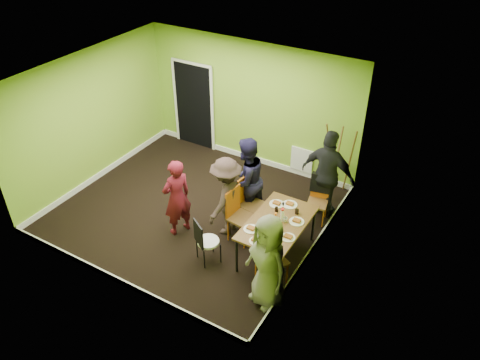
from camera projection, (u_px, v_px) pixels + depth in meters
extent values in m
plane|color=black|center=(195.00, 210.00, 9.31)|extent=(5.00, 5.00, 0.00)
cube|color=#86B32E|center=(251.00, 104.00, 10.14)|extent=(5.00, 0.04, 2.80)
cube|color=#86B32E|center=(103.00, 216.00, 6.92)|extent=(5.00, 0.04, 2.80)
cube|color=#86B32E|center=(91.00, 118.00, 9.57)|extent=(0.04, 4.50, 2.80)
cube|color=#86B32E|center=(318.00, 189.00, 7.48)|extent=(0.04, 4.50, 2.80)
cube|color=white|center=(186.00, 77.00, 7.74)|extent=(5.00, 4.50, 0.04)
cube|color=black|center=(194.00, 106.00, 10.95)|extent=(1.00, 0.05, 2.04)
cube|color=white|center=(302.00, 160.00, 10.13)|extent=(0.50, 0.04, 0.55)
cylinder|color=black|center=(237.00, 256.00, 7.72)|extent=(0.04, 0.04, 0.71)
cylinder|color=black|center=(279.00, 273.00, 7.40)|extent=(0.04, 0.04, 0.71)
cylinder|color=black|center=(274.00, 211.00, 8.71)|extent=(0.04, 0.04, 0.71)
cylinder|color=black|center=(313.00, 225.00, 8.38)|extent=(0.04, 0.04, 0.71)
cube|color=brown|center=(278.00, 223.00, 7.84)|extent=(0.90, 1.50, 0.04)
cylinder|color=orange|center=(250.00, 207.00, 9.02)|extent=(0.03, 0.03, 0.47)
cylinder|color=orange|center=(239.00, 216.00, 8.79)|extent=(0.03, 0.03, 0.47)
cylinder|color=orange|center=(265.00, 214.00, 8.84)|extent=(0.03, 0.03, 0.47)
cylinder|color=orange|center=(254.00, 223.00, 8.61)|extent=(0.03, 0.03, 0.47)
cube|color=brown|center=(252.00, 205.00, 8.68)|extent=(0.47, 0.47, 0.04)
cube|color=orange|center=(244.00, 189.00, 8.62)|extent=(0.09, 0.40, 0.52)
cylinder|color=orange|center=(240.00, 220.00, 8.68)|extent=(0.03, 0.03, 0.48)
cylinder|color=orange|center=(228.00, 230.00, 8.44)|extent=(0.03, 0.03, 0.48)
cylinder|color=orange|center=(256.00, 227.00, 8.51)|extent=(0.03, 0.03, 0.48)
cylinder|color=orange|center=(244.00, 238.00, 8.26)|extent=(0.03, 0.03, 0.48)
cube|color=brown|center=(242.00, 218.00, 8.34)|extent=(0.47, 0.47, 0.04)
cube|color=orange|center=(233.00, 201.00, 8.28)|extent=(0.07, 0.41, 0.53)
cylinder|color=orange|center=(326.00, 209.00, 9.01)|extent=(0.02, 0.02, 0.41)
cylinder|color=orange|center=(310.00, 206.00, 9.10)|extent=(0.02, 0.02, 0.41)
cylinder|color=orange|center=(323.00, 218.00, 8.77)|extent=(0.02, 0.02, 0.41)
cylinder|color=orange|center=(306.00, 215.00, 8.86)|extent=(0.02, 0.02, 0.41)
cube|color=brown|center=(317.00, 203.00, 8.82)|extent=(0.43, 0.43, 0.04)
cube|color=orange|center=(320.00, 188.00, 8.82)|extent=(0.35, 0.09, 0.46)
cylinder|color=orange|center=(256.00, 270.00, 7.61)|extent=(0.03, 0.03, 0.48)
cylinder|color=orange|center=(269.00, 284.00, 7.36)|extent=(0.03, 0.03, 0.48)
cylinder|color=orange|center=(273.00, 261.00, 7.78)|extent=(0.03, 0.03, 0.48)
cylinder|color=orange|center=(287.00, 274.00, 7.53)|extent=(0.03, 0.03, 0.48)
cube|color=brown|center=(272.00, 262.00, 7.44)|extent=(0.56, 0.56, 0.04)
cube|color=orange|center=(262.00, 253.00, 7.18)|extent=(0.38, 0.20, 0.53)
cylinder|color=black|center=(197.00, 248.00, 8.09)|extent=(0.02, 0.02, 0.40)
cylinder|color=black|center=(204.00, 259.00, 7.87)|extent=(0.02, 0.02, 0.40)
cylinder|color=black|center=(213.00, 243.00, 8.21)|extent=(0.02, 0.02, 0.40)
cylinder|color=black|center=(221.00, 253.00, 7.99)|extent=(0.02, 0.02, 0.40)
cylinder|color=white|center=(208.00, 242.00, 7.92)|extent=(0.38, 0.38, 0.04)
cube|color=black|center=(198.00, 234.00, 7.73)|extent=(0.30, 0.20, 0.45)
cylinder|color=brown|center=(330.00, 157.00, 9.49)|extent=(0.23, 0.37, 1.59)
cylinder|color=brown|center=(350.00, 162.00, 9.32)|extent=(0.23, 0.37, 1.59)
cylinder|color=brown|center=(336.00, 165.00, 9.24)|extent=(0.03, 0.36, 1.55)
cube|color=brown|center=(339.00, 162.00, 9.40)|extent=(0.43, 0.04, 0.04)
cylinder|color=white|center=(277.00, 204.00, 8.23)|extent=(0.27, 0.27, 0.01)
cylinder|color=white|center=(251.00, 229.00, 7.67)|extent=(0.25, 0.25, 0.01)
cylinder|color=white|center=(290.00, 205.00, 8.22)|extent=(0.27, 0.27, 0.01)
cylinder|color=white|center=(256.00, 241.00, 7.42)|extent=(0.22, 0.22, 0.01)
cylinder|color=white|center=(297.00, 222.00, 7.83)|extent=(0.26, 0.26, 0.01)
cylinder|color=white|center=(288.00, 237.00, 7.49)|extent=(0.24, 0.24, 0.01)
cylinder|color=white|center=(282.00, 215.00, 7.80)|extent=(0.06, 0.06, 0.22)
cylinder|color=blue|center=(280.00, 230.00, 7.51)|extent=(0.07, 0.07, 0.19)
cylinder|color=orange|center=(276.00, 215.00, 7.93)|extent=(0.04, 0.04, 0.07)
cylinder|color=black|center=(276.00, 209.00, 8.04)|extent=(0.06, 0.06, 0.09)
cylinder|color=black|center=(297.00, 211.00, 7.99)|extent=(0.07, 0.07, 0.09)
cylinder|color=black|center=(271.00, 240.00, 7.39)|extent=(0.06, 0.06, 0.09)
imported|color=white|center=(266.00, 220.00, 7.80)|extent=(0.11, 0.11, 0.09)
imported|color=white|center=(285.00, 220.00, 7.81)|extent=(0.09, 0.09, 0.08)
imported|color=#580F1C|center=(177.00, 198.00, 8.37)|extent=(0.55, 0.66, 1.53)
imported|color=#181535|center=(246.00, 180.00, 8.68)|extent=(0.89, 1.00, 1.71)
imported|color=#322421|center=(226.00, 197.00, 8.37)|extent=(0.62, 1.03, 1.56)
imported|color=black|center=(328.00, 175.00, 8.73)|extent=(1.09, 0.53, 1.81)
imported|color=gray|center=(268.00, 262.00, 6.95)|extent=(0.94, 0.79, 1.63)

